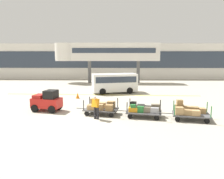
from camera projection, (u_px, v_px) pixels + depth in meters
The scene contains 11 objects.
ground_plane at pixel (67, 123), 13.40m from camera, with size 120.00×120.00×0.00m, color #A8A08E.
apron_lead_line at pixel (102, 95), 22.91m from camera, with size 20.25×0.20×0.01m, color yellow.
terminal_building at pixel (99, 61), 38.57m from camera, with size 49.88×2.51×6.06m.
jet_bridge at pixel (103, 52), 32.42m from camera, with size 15.37×3.00×5.86m.
baggage_tug at pixel (47, 101), 16.25m from camera, with size 2.28×1.60×1.58m.
baggage_cart_lead at pixel (101, 107), 15.38m from camera, with size 3.09×1.85×1.10m.
baggage_cart_middle at pixel (144, 110), 14.71m from camera, with size 3.09×1.85×1.10m.
baggage_cart_tail at pixel (189, 111), 14.10m from camera, with size 3.09×1.85×1.22m.
baggage_handler at pixel (96, 106), 14.14m from camera, with size 0.53×0.54×1.56m.
shuttle_van at pixel (114, 82), 24.03m from camera, with size 5.11×2.97×2.10m.
safety_cone_near at pixel (78, 96), 21.04m from camera, with size 0.36×0.36×0.55m, color orange.
Camera 1 is at (2.96, -12.86, 4.15)m, focal length 35.12 mm.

